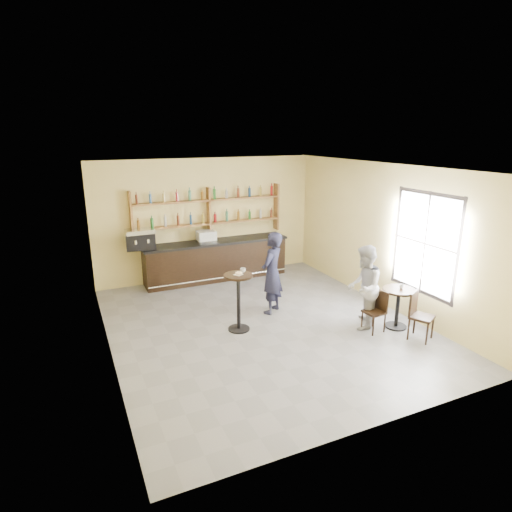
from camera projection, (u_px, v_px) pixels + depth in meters
name	position (u px, v px, depth m)	size (l,w,h in m)	color
floor	(263.00, 325.00, 8.84)	(7.00, 7.00, 0.00)	slate
ceiling	(264.00, 168.00, 7.95)	(7.00, 7.00, 0.00)	white
wall_back	(208.00, 219.00, 11.45)	(7.00, 7.00, 0.00)	#EDD886
wall_front	(384.00, 318.00, 5.33)	(7.00, 7.00, 0.00)	#EDD886
wall_left	(103.00, 270.00, 7.20)	(7.00, 7.00, 0.00)	#EDD886
wall_right	(384.00, 236.00, 9.59)	(7.00, 7.00, 0.00)	#EDD886
window_pane	(425.00, 244.00, 8.51)	(2.00, 2.00, 0.00)	white
window_frame	(425.00, 244.00, 8.50)	(0.04, 1.70, 2.10)	black
shelf_unit	(209.00, 212.00, 11.28)	(4.00, 0.26, 1.40)	brown
liquor_bottles	(209.00, 205.00, 11.24)	(3.68, 0.10, 1.00)	#8C5919
bar_counter	(216.00, 260.00, 11.48)	(3.91, 0.76, 1.06)	black
espresso_machine	(140.00, 239.00, 10.49)	(0.69, 0.44, 0.49)	black
pastry_case	(206.00, 236.00, 11.19)	(0.49, 0.39, 0.29)	silver
pedestal_table	(239.00, 303.00, 8.47)	(0.57, 0.57, 1.17)	black
napkin	(238.00, 275.00, 8.31)	(0.15, 0.15, 0.00)	white
donut	(239.00, 273.00, 8.29)	(0.14, 0.14, 0.05)	#DDA450
cup_pedestal	(243.00, 270.00, 8.44)	(0.11, 0.11, 0.09)	white
man_main	(272.00, 273.00, 9.24)	(0.66, 0.43, 1.81)	black
cafe_table	(397.00, 308.00, 8.63)	(0.65, 0.65, 0.83)	black
cup_cafe	(401.00, 287.00, 8.53)	(0.10, 0.10, 0.09)	white
chair_west	(374.00, 311.00, 8.46)	(0.36, 0.36, 0.84)	black
chair_south	(422.00, 316.00, 8.11)	(0.40, 0.40, 0.94)	black
patron_second	(364.00, 287.00, 8.54)	(0.83, 0.65, 1.71)	#9D9CA1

